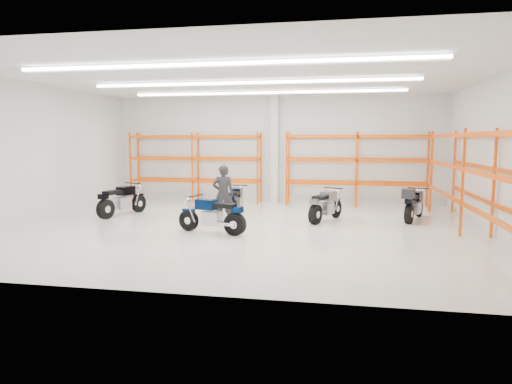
% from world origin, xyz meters
% --- Properties ---
extents(ground, '(14.00, 14.00, 0.00)m').
position_xyz_m(ground, '(0.00, 0.00, 0.00)').
color(ground, silver).
rests_on(ground, ground).
extents(room_shell, '(14.02, 12.02, 4.51)m').
position_xyz_m(room_shell, '(0.00, 0.03, 3.28)').
color(room_shell, silver).
rests_on(room_shell, ground).
extents(motorcycle_main, '(2.15, 0.93, 1.08)m').
position_xyz_m(motorcycle_main, '(-0.77, -0.89, 0.50)').
color(motorcycle_main, black).
rests_on(motorcycle_main, ground).
extents(motorcycle_back_a, '(1.00, 2.25, 1.13)m').
position_xyz_m(motorcycle_back_a, '(-4.85, 1.44, 0.53)').
color(motorcycle_back_a, black).
rests_on(motorcycle_back_a, ground).
extents(motorcycle_back_b, '(0.68, 2.04, 1.00)m').
position_xyz_m(motorcycle_back_b, '(-0.95, 2.66, 0.47)').
color(motorcycle_back_b, black).
rests_on(motorcycle_back_b, ground).
extents(motorcycle_back_c, '(1.09, 2.04, 1.07)m').
position_xyz_m(motorcycle_back_c, '(2.28, 1.70, 0.50)').
color(motorcycle_back_c, black).
rests_on(motorcycle_back_c, ground).
extents(motorcycle_back_d, '(1.08, 2.15, 1.14)m').
position_xyz_m(motorcycle_back_d, '(5.16, 2.31, 0.55)').
color(motorcycle_back_d, black).
rests_on(motorcycle_back_d, ground).
extents(standing_man, '(0.78, 0.62, 1.88)m').
position_xyz_m(standing_man, '(-0.93, 0.77, 0.94)').
color(standing_man, black).
rests_on(standing_man, ground).
extents(structural_column, '(0.32, 0.32, 4.50)m').
position_xyz_m(structural_column, '(0.00, 5.82, 2.25)').
color(structural_column, white).
rests_on(structural_column, ground).
extents(pallet_racking_back_left, '(5.67, 0.87, 3.00)m').
position_xyz_m(pallet_racking_back_left, '(-3.40, 5.48, 1.79)').
color(pallet_racking_back_left, '#E44A0F').
rests_on(pallet_racking_back_left, ground).
extents(pallet_racking_back_right, '(5.67, 0.87, 3.00)m').
position_xyz_m(pallet_racking_back_right, '(3.40, 5.48, 1.79)').
color(pallet_racking_back_right, '#E44A0F').
rests_on(pallet_racking_back_right, ground).
extents(pallet_racking_side, '(0.87, 9.07, 3.00)m').
position_xyz_m(pallet_racking_side, '(6.48, 0.00, 1.81)').
color(pallet_racking_side, '#E44A0F').
rests_on(pallet_racking_side, ground).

